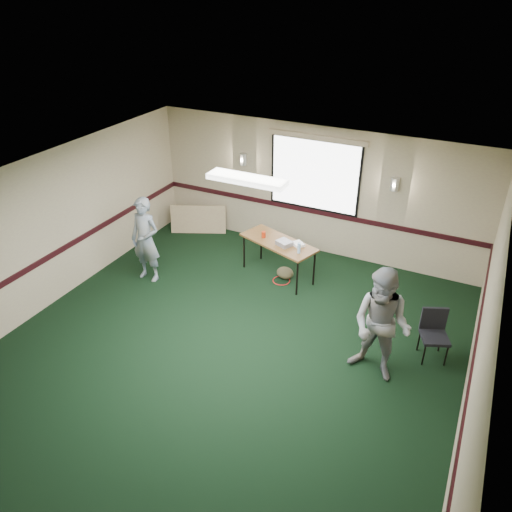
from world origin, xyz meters
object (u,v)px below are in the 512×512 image
at_px(conference_chair, 434,330).
at_px(person_right, 381,326).
at_px(person_left, 146,240).
at_px(projector, 284,243).
at_px(folding_table, 278,244).

bearing_deg(conference_chair, person_right, -152.82).
bearing_deg(person_left, projector, 25.15).
distance_m(conference_chair, person_right, 1.13).
relative_size(folding_table, conference_chair, 2.02).
xyz_separation_m(folding_table, person_right, (2.43, -1.89, 0.19)).
distance_m(folding_table, projector, 0.21).
xyz_separation_m(folding_table, projector, (0.16, -0.09, 0.10)).
distance_m(person_left, person_right, 4.72).
bearing_deg(folding_table, projector, -10.44).
bearing_deg(folding_table, person_left, -133.19).
distance_m(projector, conference_chair, 3.13).
bearing_deg(person_right, person_left, -177.56).
bearing_deg(folding_table, person_right, -18.88).
distance_m(projector, person_left, 2.63).
xyz_separation_m(conference_chair, person_left, (-5.34, -0.10, 0.36)).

